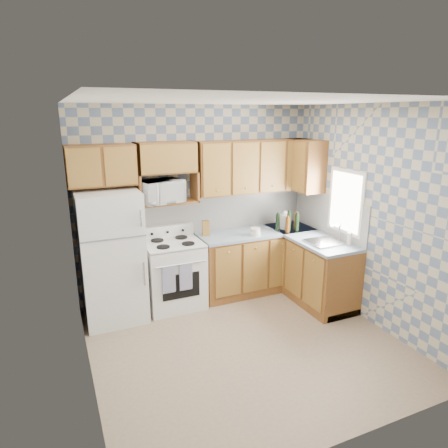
% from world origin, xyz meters
% --- Properties ---
extents(floor, '(3.40, 3.40, 0.00)m').
position_xyz_m(floor, '(0.00, 0.00, 0.00)').
color(floor, '#77634E').
rests_on(floor, ground).
extents(back_wall, '(3.40, 0.02, 2.70)m').
position_xyz_m(back_wall, '(0.00, 1.60, 1.35)').
color(back_wall, slate).
rests_on(back_wall, ground).
extents(right_wall, '(0.02, 3.20, 2.70)m').
position_xyz_m(right_wall, '(1.70, 0.00, 1.35)').
color(right_wall, slate).
rests_on(right_wall, ground).
extents(backsplash_back, '(2.60, 0.02, 0.56)m').
position_xyz_m(backsplash_back, '(0.40, 1.59, 1.20)').
color(backsplash_back, silver).
rests_on(backsplash_back, back_wall).
extents(backsplash_right, '(0.02, 1.60, 0.56)m').
position_xyz_m(backsplash_right, '(1.69, 0.80, 1.20)').
color(backsplash_right, silver).
rests_on(backsplash_right, right_wall).
extents(refrigerator, '(0.75, 0.70, 1.68)m').
position_xyz_m(refrigerator, '(-1.27, 1.25, 0.84)').
color(refrigerator, silver).
rests_on(refrigerator, floor).
extents(stove_body, '(0.76, 0.65, 0.90)m').
position_xyz_m(stove_body, '(-0.47, 1.28, 0.45)').
color(stove_body, silver).
rests_on(stove_body, floor).
extents(cooktop, '(0.76, 0.65, 0.02)m').
position_xyz_m(cooktop, '(-0.47, 1.28, 0.91)').
color(cooktop, silver).
rests_on(cooktop, stove_body).
extents(backguard, '(0.76, 0.08, 0.17)m').
position_xyz_m(backguard, '(-0.47, 1.55, 1.00)').
color(backguard, silver).
rests_on(backguard, cooktop).
extents(dish_towel_left, '(0.17, 0.02, 0.36)m').
position_xyz_m(dish_towel_left, '(-0.64, 0.93, 0.55)').
color(dish_towel_left, navy).
rests_on(dish_towel_left, stove_body).
extents(dish_towel_right, '(0.17, 0.02, 0.36)m').
position_xyz_m(dish_towel_right, '(-0.41, 0.93, 0.55)').
color(dish_towel_right, navy).
rests_on(dish_towel_right, stove_body).
extents(base_cabinets_back, '(1.75, 0.60, 0.88)m').
position_xyz_m(base_cabinets_back, '(0.82, 1.30, 0.44)').
color(base_cabinets_back, brown).
rests_on(base_cabinets_back, floor).
extents(base_cabinets_right, '(0.60, 1.60, 0.88)m').
position_xyz_m(base_cabinets_right, '(1.40, 0.80, 0.44)').
color(base_cabinets_right, brown).
rests_on(base_cabinets_right, floor).
extents(countertop_back, '(1.77, 0.63, 0.04)m').
position_xyz_m(countertop_back, '(0.82, 1.30, 0.90)').
color(countertop_back, slate).
rests_on(countertop_back, base_cabinets_back).
extents(countertop_right, '(0.63, 1.60, 0.04)m').
position_xyz_m(countertop_right, '(1.40, 0.80, 0.90)').
color(countertop_right, slate).
rests_on(countertop_right, base_cabinets_right).
extents(upper_cabinets_back, '(1.75, 0.33, 0.74)m').
position_xyz_m(upper_cabinets_back, '(0.82, 1.44, 1.85)').
color(upper_cabinets_back, brown).
rests_on(upper_cabinets_back, back_wall).
extents(upper_cabinets_fridge, '(0.82, 0.33, 0.50)m').
position_xyz_m(upper_cabinets_fridge, '(-1.29, 1.44, 1.97)').
color(upper_cabinets_fridge, brown).
rests_on(upper_cabinets_fridge, back_wall).
extents(upper_cabinets_right, '(0.33, 0.70, 0.74)m').
position_xyz_m(upper_cabinets_right, '(1.53, 1.25, 1.85)').
color(upper_cabinets_right, brown).
rests_on(upper_cabinets_right, right_wall).
extents(microwave_shelf, '(0.80, 0.33, 0.03)m').
position_xyz_m(microwave_shelf, '(-0.47, 1.44, 1.44)').
color(microwave_shelf, brown).
rests_on(microwave_shelf, back_wall).
extents(microwave, '(0.62, 0.49, 0.30)m').
position_xyz_m(microwave, '(-0.57, 1.38, 1.60)').
color(microwave, silver).
rests_on(microwave, microwave_shelf).
extents(sink, '(0.48, 0.40, 0.03)m').
position_xyz_m(sink, '(1.40, 0.45, 0.93)').
color(sink, '#B7B7BC').
rests_on(sink, countertop_right).
extents(window, '(0.02, 0.66, 0.86)m').
position_xyz_m(window, '(1.69, 0.45, 1.45)').
color(window, silver).
rests_on(window, right_wall).
extents(bottle_0, '(0.06, 0.06, 0.28)m').
position_xyz_m(bottle_0, '(1.25, 1.12, 1.06)').
color(bottle_0, black).
rests_on(bottle_0, countertop_back).
extents(bottle_1, '(0.06, 0.06, 0.27)m').
position_xyz_m(bottle_1, '(1.35, 1.06, 1.05)').
color(bottle_1, black).
rests_on(bottle_1, countertop_back).
extents(bottle_2, '(0.06, 0.06, 0.25)m').
position_xyz_m(bottle_2, '(1.40, 1.16, 1.04)').
color(bottle_2, '#562B0B').
rests_on(bottle_2, countertop_back).
extents(bottle_3, '(0.06, 0.06, 0.23)m').
position_xyz_m(bottle_3, '(1.18, 1.04, 1.03)').
color(bottle_3, '#562B0B').
rests_on(bottle_3, countertop_back).
extents(bottle_4, '(0.06, 0.06, 0.26)m').
position_xyz_m(bottle_4, '(1.10, 1.18, 1.05)').
color(bottle_4, black).
rests_on(bottle_4, countertop_back).
extents(knife_block, '(0.12, 0.12, 0.22)m').
position_xyz_m(knife_block, '(0.05, 1.39, 1.03)').
color(knife_block, brown).
rests_on(knife_block, countertop_back).
extents(electric_kettle, '(0.17, 0.17, 0.21)m').
position_xyz_m(electric_kettle, '(1.26, 1.25, 1.03)').
color(electric_kettle, silver).
rests_on(electric_kettle, countertop_back).
extents(food_containers, '(0.16, 0.16, 0.11)m').
position_xyz_m(food_containers, '(0.69, 1.11, 0.97)').
color(food_containers, beige).
rests_on(food_containers, countertop_back).
extents(soap_bottle, '(0.06, 0.06, 0.17)m').
position_xyz_m(soap_bottle, '(1.61, 0.23, 1.01)').
color(soap_bottle, beige).
rests_on(soap_bottle, countertop_right).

